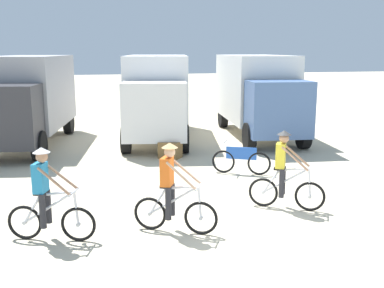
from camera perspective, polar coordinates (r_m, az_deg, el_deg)
ground_plane at (r=9.34m, az=6.90°, el=-10.80°), size 120.00×120.00×0.00m
box_truck_grey_hauler at (r=18.21m, az=-20.01°, el=5.72°), size 3.27×7.01×3.35m
box_truck_avon_van at (r=18.44m, az=-4.43°, el=6.46°), size 3.45×7.05×3.35m
box_truck_white_box at (r=19.17m, az=8.29°, el=6.58°), size 2.96×6.93×3.35m
cyclist_orange_shirt at (r=8.98m, az=-17.83°, el=-6.49°), size 1.67×0.68×1.82m
cyclist_cowboy_hat at (r=8.96m, az=-2.53°, el=-5.96°), size 1.58×0.86×1.82m
cyclist_near_camera at (r=10.47m, az=11.57°, el=-3.57°), size 1.53×0.92×1.82m
bicycle_spare at (r=13.30m, az=6.19°, el=-2.10°), size 1.58×0.85×0.97m
supply_crate at (r=15.21m, az=-2.76°, el=-0.75°), size 0.87×0.84×0.55m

